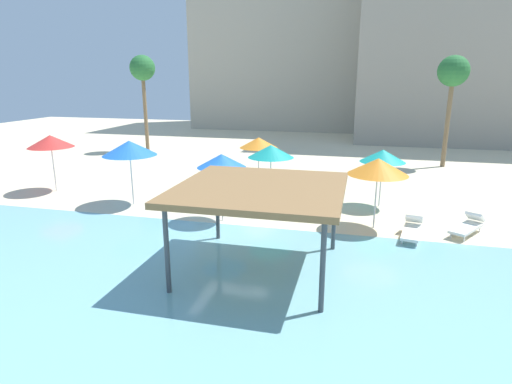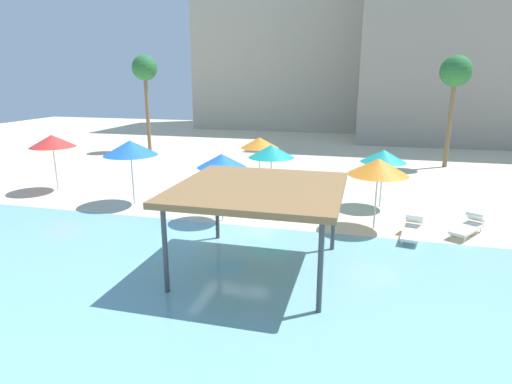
{
  "view_description": "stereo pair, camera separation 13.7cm",
  "coord_description": "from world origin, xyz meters",
  "px_view_note": "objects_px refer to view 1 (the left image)",
  "views": [
    {
      "loc": [
        4.37,
        -13.58,
        5.68
      ],
      "look_at": [
        0.49,
        2.0,
        1.3
      ],
      "focal_mm": 29.77,
      "sensor_mm": 36.0,
      "label": 1
    },
    {
      "loc": [
        4.5,
        -13.55,
        5.68
      ],
      "look_at": [
        0.49,
        2.0,
        1.3
      ],
      "focal_mm": 29.77,
      "sensor_mm": 36.0,
      "label": 2
    }
  ],
  "objects_px": {
    "beach_umbrella_teal_3": "(383,156)",
    "beach_umbrella_blue_5": "(222,161)",
    "lounge_chair_0": "(468,225)",
    "palm_tree_0": "(453,74)",
    "beach_umbrella_orange_1": "(378,167)",
    "shade_pavilion": "(260,191)",
    "palm_tree_1": "(143,71)",
    "beach_umbrella_orange_4": "(259,143)",
    "lounge_chair_1": "(304,189)",
    "beach_umbrella_red_6": "(50,141)",
    "lounge_chair_2": "(412,229)",
    "beach_umbrella_teal_0": "(271,151)",
    "beach_umbrella_blue_2": "(129,148)"
  },
  "relations": [
    {
      "from": "beach_umbrella_blue_2",
      "to": "beach_umbrella_teal_3",
      "type": "xyz_separation_m",
      "value": [
        10.96,
        2.39,
        -0.3
      ]
    },
    {
      "from": "beach_umbrella_orange_1",
      "to": "shade_pavilion",
      "type": "bearing_deg",
      "value": -126.33
    },
    {
      "from": "beach_umbrella_blue_2",
      "to": "lounge_chair_1",
      "type": "distance_m",
      "value": 8.43
    },
    {
      "from": "shade_pavilion",
      "to": "palm_tree_0",
      "type": "height_order",
      "value": "palm_tree_0"
    },
    {
      "from": "beach_umbrella_teal_0",
      "to": "beach_umbrella_orange_1",
      "type": "xyz_separation_m",
      "value": [
        4.49,
        -1.81,
        -0.09
      ]
    },
    {
      "from": "beach_umbrella_blue_2",
      "to": "lounge_chair_1",
      "type": "bearing_deg",
      "value": 24.17
    },
    {
      "from": "beach_umbrella_blue_2",
      "to": "palm_tree_1",
      "type": "bearing_deg",
      "value": 115.4
    },
    {
      "from": "beach_umbrella_teal_0",
      "to": "lounge_chair_0",
      "type": "height_order",
      "value": "beach_umbrella_teal_0"
    },
    {
      "from": "lounge_chair_1",
      "to": "lounge_chair_2",
      "type": "bearing_deg",
      "value": 31.62
    },
    {
      "from": "beach_umbrella_orange_1",
      "to": "beach_umbrella_teal_3",
      "type": "bearing_deg",
      "value": 84.48
    },
    {
      "from": "beach_umbrella_orange_4",
      "to": "beach_umbrella_blue_5",
      "type": "height_order",
      "value": "beach_umbrella_blue_5"
    },
    {
      "from": "lounge_chair_0",
      "to": "beach_umbrella_orange_1",
      "type": "bearing_deg",
      "value": -54.48
    },
    {
      "from": "beach_umbrella_red_6",
      "to": "lounge_chair_2",
      "type": "relative_size",
      "value": 1.45
    },
    {
      "from": "lounge_chair_1",
      "to": "palm_tree_0",
      "type": "relative_size",
      "value": 0.28
    },
    {
      "from": "beach_umbrella_orange_1",
      "to": "palm_tree_0",
      "type": "distance_m",
      "value": 14.3
    },
    {
      "from": "palm_tree_1",
      "to": "beach_umbrella_orange_4",
      "type": "bearing_deg",
      "value": -40.21
    },
    {
      "from": "lounge_chair_1",
      "to": "lounge_chair_2",
      "type": "xyz_separation_m",
      "value": [
        4.6,
        -4.69,
        0.0
      ]
    },
    {
      "from": "beach_umbrella_teal_0",
      "to": "beach_umbrella_orange_4",
      "type": "xyz_separation_m",
      "value": [
        -1.21,
        2.68,
        -0.06
      ]
    },
    {
      "from": "palm_tree_1",
      "to": "beach_umbrella_red_6",
      "type": "bearing_deg",
      "value": -83.73
    },
    {
      "from": "beach_umbrella_teal_0",
      "to": "palm_tree_0",
      "type": "height_order",
      "value": "palm_tree_0"
    },
    {
      "from": "beach_umbrella_orange_1",
      "to": "palm_tree_0",
      "type": "bearing_deg",
      "value": 70.75
    },
    {
      "from": "beach_umbrella_orange_4",
      "to": "lounge_chair_0",
      "type": "bearing_deg",
      "value": -25.56
    },
    {
      "from": "beach_umbrella_teal_0",
      "to": "lounge_chair_2",
      "type": "distance_m",
      "value": 6.73
    },
    {
      "from": "shade_pavilion",
      "to": "lounge_chair_1",
      "type": "height_order",
      "value": "shade_pavilion"
    },
    {
      "from": "lounge_chair_2",
      "to": "palm_tree_0",
      "type": "distance_m",
      "value": 15.29
    },
    {
      "from": "beach_umbrella_orange_1",
      "to": "lounge_chair_2",
      "type": "distance_m",
      "value": 2.6
    },
    {
      "from": "beach_umbrella_teal_0",
      "to": "lounge_chair_2",
      "type": "relative_size",
      "value": 1.42
    },
    {
      "from": "lounge_chair_0",
      "to": "palm_tree_0",
      "type": "bearing_deg",
      "value": -152.21
    },
    {
      "from": "beach_umbrella_blue_5",
      "to": "lounge_chair_1",
      "type": "bearing_deg",
      "value": 59.18
    },
    {
      "from": "beach_umbrella_orange_4",
      "to": "palm_tree_0",
      "type": "xyz_separation_m",
      "value": [
        10.28,
        8.62,
        3.37
      ]
    },
    {
      "from": "beach_umbrella_orange_4",
      "to": "lounge_chair_1",
      "type": "distance_m",
      "value": 3.28
    },
    {
      "from": "beach_umbrella_red_6",
      "to": "lounge_chair_2",
      "type": "distance_m",
      "value": 17.4
    },
    {
      "from": "shade_pavilion",
      "to": "lounge_chair_2",
      "type": "relative_size",
      "value": 2.42
    },
    {
      "from": "lounge_chair_1",
      "to": "palm_tree_1",
      "type": "relative_size",
      "value": 0.27
    },
    {
      "from": "beach_umbrella_teal_0",
      "to": "lounge_chair_2",
      "type": "bearing_deg",
      "value": -24.01
    },
    {
      "from": "beach_umbrella_red_6",
      "to": "lounge_chair_1",
      "type": "height_order",
      "value": "beach_umbrella_red_6"
    },
    {
      "from": "beach_umbrella_blue_5",
      "to": "beach_umbrella_orange_4",
      "type": "bearing_deg",
      "value": 87.0
    },
    {
      "from": "beach_umbrella_teal_3",
      "to": "beach_umbrella_orange_4",
      "type": "relative_size",
      "value": 0.95
    },
    {
      "from": "beach_umbrella_red_6",
      "to": "lounge_chair_1",
      "type": "distance_m",
      "value": 12.85
    },
    {
      "from": "beach_umbrella_blue_5",
      "to": "palm_tree_1",
      "type": "distance_m",
      "value": 18.83
    },
    {
      "from": "beach_umbrella_orange_4",
      "to": "lounge_chair_2",
      "type": "xyz_separation_m",
      "value": [
        7.02,
        -5.27,
        -2.12
      ]
    },
    {
      "from": "lounge_chair_0",
      "to": "beach_umbrella_red_6",
      "type": "bearing_deg",
      "value": -61.83
    },
    {
      "from": "lounge_chair_2",
      "to": "shade_pavilion",
      "type": "bearing_deg",
      "value": -40.14
    },
    {
      "from": "beach_umbrella_orange_4",
      "to": "beach_umbrella_teal_0",
      "type": "bearing_deg",
      "value": -65.8
    },
    {
      "from": "shade_pavilion",
      "to": "palm_tree_1",
      "type": "distance_m",
      "value": 23.53
    },
    {
      "from": "beach_umbrella_blue_2",
      "to": "beach_umbrella_blue_5",
      "type": "distance_m",
      "value": 4.86
    },
    {
      "from": "lounge_chair_1",
      "to": "beach_umbrella_blue_5",
      "type": "bearing_deg",
      "value": -43.6
    },
    {
      "from": "beach_umbrella_blue_5",
      "to": "beach_umbrella_orange_1",
      "type": "bearing_deg",
      "value": 5.72
    },
    {
      "from": "lounge_chair_2",
      "to": "palm_tree_1",
      "type": "height_order",
      "value": "palm_tree_1"
    },
    {
      "from": "beach_umbrella_teal_3",
      "to": "beach_umbrella_blue_5",
      "type": "relative_size",
      "value": 0.94
    }
  ]
}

